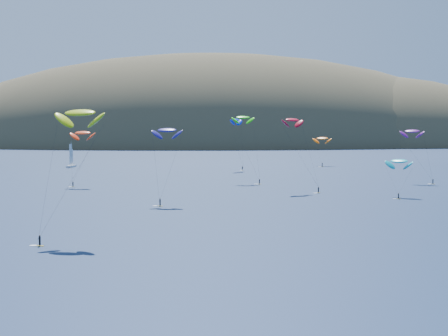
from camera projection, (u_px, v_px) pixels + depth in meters
name	position (u px, v px, depth m)	size (l,w,h in m)	color
ground	(297.00, 277.00, 82.98)	(2800.00, 2800.00, 0.00)	black
island	(234.00, 155.00, 646.11)	(730.00, 300.00, 210.00)	#3D3526
sailboat	(71.00, 165.00, 297.17)	(10.30, 8.83, 12.52)	silver
kitesurfer_1	(83.00, 133.00, 205.60)	(9.11, 7.41, 19.90)	gold
kitesurfer_2	(80.00, 113.00, 111.85)	(11.09, 12.87, 24.86)	gold
kitesurfer_3	(243.00, 118.00, 220.94)	(9.25, 12.98, 24.98)	gold
kitesurfer_4	(236.00, 120.00, 277.72)	(7.99, 8.80, 24.77)	gold
kitesurfer_5	(399.00, 161.00, 176.24)	(8.19, 11.42, 12.11)	gold
kitesurfer_6	(412.00, 131.00, 218.58)	(9.66, 11.99, 20.20)	gold
kitesurfer_9	(292.00, 120.00, 190.20)	(11.55, 11.37, 23.85)	gold
kitesurfer_10	(167.00, 130.00, 160.79)	(8.18, 10.13, 20.96)	gold
kitesurfer_11	(322.00, 138.00, 310.27)	(9.89, 16.36, 15.99)	gold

